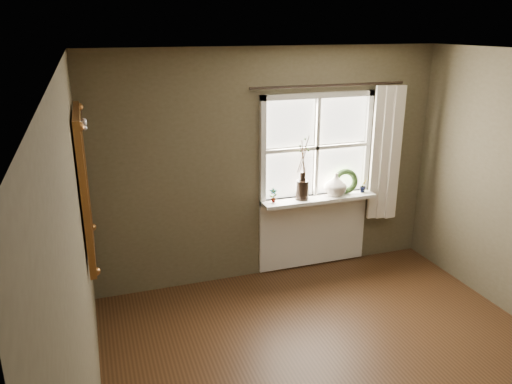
{
  "coord_description": "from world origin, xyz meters",
  "views": [
    {
      "loc": [
        -1.88,
        -2.78,
        2.8
      ],
      "look_at": [
        -0.41,
        1.55,
        1.27
      ],
      "focal_mm": 35.0,
      "sensor_mm": 36.0,
      "label": 1
    }
  ],
  "objects": [
    {
      "name": "potted_plant_left",
      "position": [
        -0.01,
        2.12,
        1.0
      ],
      "size": [
        0.09,
        0.07,
        0.17
      ],
      "primitive_type": "imported",
      "rotation": [
        0.0,
        0.0,
        -0.13
      ],
      "color": "#2D4920",
      "rests_on": "window_sill"
    },
    {
      "name": "potted_plant_right",
      "position": [
        1.13,
        2.12,
        1.0
      ],
      "size": [
        0.11,
        0.1,
        0.16
      ],
      "primitive_type": "imported",
      "rotation": [
        0.0,
        0.0,
        0.43
      ],
      "color": "#2D4920",
      "rests_on": "window_sill"
    },
    {
      "name": "window_sill",
      "position": [
        0.55,
        2.12,
        0.9
      ],
      "size": [
        1.36,
        0.26,
        0.04
      ],
      "primitive_type": "cube",
      "color": "silver",
      "rests_on": "wall_back"
    },
    {
      "name": "window_frame",
      "position": [
        0.55,
        2.23,
        1.48
      ],
      "size": [
        1.36,
        0.06,
        1.24
      ],
      "color": "silver",
      "rests_on": "wall_back"
    },
    {
      "name": "wall_back",
      "position": [
        0.0,
        2.3,
        1.3
      ],
      "size": [
        4.0,
        0.1,
        2.6
      ],
      "primitive_type": "cube",
      "color": "brown",
      "rests_on": "ground"
    },
    {
      "name": "cream_vase",
      "position": [
        0.76,
        2.12,
        1.05
      ],
      "size": [
        0.33,
        0.33,
        0.27
      ],
      "primitive_type": "imported",
      "rotation": [
        0.0,
        0.0,
        0.37
      ],
      "color": "beige",
      "rests_on": "window_sill"
    },
    {
      "name": "curtain",
      "position": [
        1.39,
        2.13,
        1.37
      ],
      "size": [
        0.36,
        0.12,
        1.59
      ],
      "primitive_type": "cube",
      "color": "silver",
      "rests_on": "wall_back"
    },
    {
      "name": "window_apron",
      "position": [
        0.55,
        2.23,
        0.46
      ],
      "size": [
        1.36,
        0.04,
        0.88
      ],
      "primitive_type": "cube",
      "color": "silver",
      "rests_on": "ground"
    },
    {
      "name": "ceiling",
      "position": [
        0.0,
        0.0,
        2.6
      ],
      "size": [
        4.5,
        4.5,
        0.0
      ],
      "primitive_type": "plane",
      "color": "silver",
      "rests_on": "ground"
    },
    {
      "name": "wreath",
      "position": [
        0.91,
        2.16,
        1.03
      ],
      "size": [
        0.32,
        0.19,
        0.31
      ],
      "primitive_type": "torus",
      "rotation": [
        1.36,
        0.0,
        -0.22
      ],
      "color": "#2D4920",
      "rests_on": "window_sill"
    },
    {
      "name": "dark_jug",
      "position": [
        0.34,
        2.12,
        1.03
      ],
      "size": [
        0.17,
        0.17,
        0.22
      ],
      "primitive_type": "cylinder",
      "rotation": [
        0.0,
        0.0,
        0.1
      ],
      "color": "black",
      "rests_on": "window_sill"
    },
    {
      "name": "gilt_mirror",
      "position": [
        -1.96,
        1.3,
        1.58
      ],
      "size": [
        0.1,
        1.01,
        1.21
      ],
      "color": "white",
      "rests_on": "wall_left"
    },
    {
      "name": "wall_left",
      "position": [
        -2.05,
        0.0,
        1.3
      ],
      "size": [
        0.1,
        4.5,
        2.6
      ],
      "primitive_type": "cube",
      "color": "brown",
      "rests_on": "ground"
    },
    {
      "name": "curtain_rod",
      "position": [
        0.65,
        2.17,
        2.18
      ],
      "size": [
        1.84,
        0.03,
        0.03
      ],
      "primitive_type": "cylinder",
      "rotation": [
        0.0,
        1.57,
        0.0
      ],
      "color": "black",
      "rests_on": "wall_back"
    }
  ]
}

